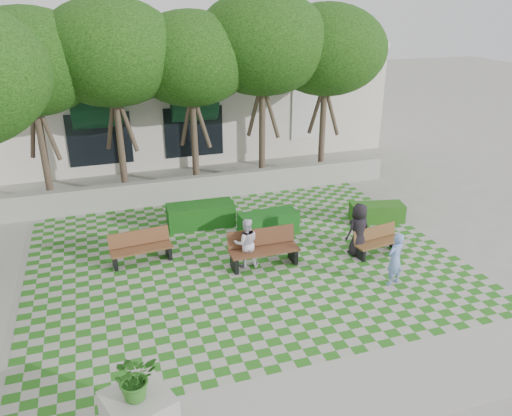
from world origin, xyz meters
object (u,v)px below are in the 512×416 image
object	(u,v)px
hedge_midright	(268,222)
planter_front	(139,409)
bench_west	(141,248)
hedge_east	(377,213)
person_blue	(395,259)
hedge_midleft	(201,215)
bench_mid	(263,249)
person_dark	(359,229)
bench_east	(377,241)
person_white	(246,243)

from	to	relation	value
hedge_midright	planter_front	world-z (taller)	planter_front
bench_west	hedge_midright	xyz separation A→B (m)	(4.14, 0.72, -0.11)
hedge_east	person_blue	xyz separation A→B (m)	(-1.74, -3.71, 0.43)
hedge_midleft	hedge_midright	bearing A→B (deg)	-30.39
planter_front	hedge_midright	bearing A→B (deg)	55.90
bench_mid	planter_front	xyz separation A→B (m)	(-4.01, -5.21, 0.24)
hedge_midright	person_dark	distance (m)	3.05
bench_west	hedge_midleft	size ratio (longest dim) A/B	0.81
bench_east	bench_mid	size ratio (longest dim) A/B	0.81
hedge_midleft	person_blue	distance (m)	6.62
hedge_midright	person_dark	xyz separation A→B (m)	(1.97, -2.28, 0.47)
bench_mid	person_dark	world-z (taller)	person_dark
person_blue	bench_east	bearing A→B (deg)	-127.04
planter_front	person_white	bearing A→B (deg)	56.34
bench_mid	person_blue	bearing A→B (deg)	-34.63
planter_front	person_blue	xyz separation A→B (m)	(6.93, 3.14, 0.01)
planter_front	person_white	size ratio (longest dim) A/B	1.25
bench_mid	bench_east	bearing A→B (deg)	-6.23
hedge_east	hedge_midright	bearing A→B (deg)	174.35
bench_east	hedge_midright	xyz separation A→B (m)	(-2.56, 2.43, -0.06)
planter_front	bench_west	bearing A→B (deg)	83.46
bench_west	planter_front	size ratio (longest dim) A/B	0.98
bench_west	person_blue	world-z (taller)	person_blue
person_dark	person_white	size ratio (longest dim) A/B	1.10
bench_west	bench_mid	bearing A→B (deg)	-26.80
bench_east	person_blue	size ratio (longest dim) A/B	1.08
bench_mid	person_blue	xyz separation A→B (m)	(2.92, -2.07, 0.24)
hedge_midright	hedge_midleft	bearing A→B (deg)	149.61
bench_east	bench_mid	distance (m)	3.46
hedge_midleft	planter_front	xyz separation A→B (m)	(-2.91, -8.38, 0.35)
bench_west	person_dark	bearing A→B (deg)	-19.60
hedge_east	person_white	distance (m)	5.39
hedge_east	planter_front	distance (m)	11.05
bench_mid	hedge_east	size ratio (longest dim) A/B	1.11
bench_mid	hedge_midright	world-z (taller)	bench_mid
bench_east	hedge_midright	world-z (taller)	bench_east
bench_mid	hedge_midright	bearing A→B (deg)	67.12
bench_west	planter_front	distance (m)	6.54
bench_west	person_blue	xyz separation A→B (m)	(6.18, -3.36, 0.30)
person_dark	person_white	world-z (taller)	person_dark
bench_east	planter_front	xyz separation A→B (m)	(-7.45, -4.79, 0.35)
person_dark	person_white	xyz separation A→B (m)	(-3.33, 0.35, -0.08)
hedge_east	hedge_midleft	world-z (taller)	hedge_midleft
person_blue	person_dark	world-z (taller)	person_dark
hedge_midleft	planter_front	size ratio (longest dim) A/B	1.21
bench_west	person_dark	size ratio (longest dim) A/B	1.11
hedge_midleft	person_white	bearing A→B (deg)	-78.68
bench_west	hedge_midleft	distance (m)	2.87
bench_east	bench_mid	world-z (taller)	bench_mid
bench_mid	hedge_east	world-z (taller)	bench_mid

